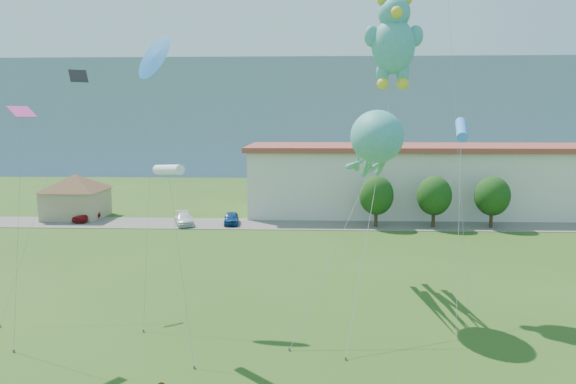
{
  "coord_description": "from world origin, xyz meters",
  "views": [
    {
      "loc": [
        2.8,
        -19.56,
        11.24
      ],
      "look_at": [
        1.72,
        8.0,
        7.36
      ],
      "focal_mm": 32.0,
      "sensor_mm": 36.0,
      "label": 1
    }
  ],
  "objects_px": {
    "parked_car_red": "(86,215)",
    "parked_car_blue": "(231,218)",
    "pavilion": "(76,192)",
    "parked_car_white": "(184,219)",
    "warehouse": "(497,178)",
    "teddy_bear_kite": "(394,39)",
    "octopus_kite": "(374,147)"
  },
  "relations": [
    {
      "from": "parked_car_red",
      "to": "teddy_bear_kite",
      "type": "xyz_separation_m",
      "value": [
        30.1,
        -21.59,
        15.62
      ]
    },
    {
      "from": "parked_car_red",
      "to": "octopus_kite",
      "type": "xyz_separation_m",
      "value": [
        28.69,
        -24.27,
        8.94
      ]
    },
    {
      "from": "parked_car_white",
      "to": "warehouse",
      "type": "bearing_deg",
      "value": -3.47
    },
    {
      "from": "parked_car_white",
      "to": "octopus_kite",
      "type": "height_order",
      "value": "octopus_kite"
    },
    {
      "from": "pavilion",
      "to": "parked_car_blue",
      "type": "height_order",
      "value": "pavilion"
    },
    {
      "from": "parked_car_red",
      "to": "octopus_kite",
      "type": "bearing_deg",
      "value": -28.22
    },
    {
      "from": "parked_car_red",
      "to": "parked_car_white",
      "type": "relative_size",
      "value": 0.85
    },
    {
      "from": "pavilion",
      "to": "parked_car_red",
      "type": "distance_m",
      "value": 3.84
    },
    {
      "from": "warehouse",
      "to": "parked_car_white",
      "type": "height_order",
      "value": "warehouse"
    },
    {
      "from": "parked_car_blue",
      "to": "octopus_kite",
      "type": "distance_m",
      "value": 27.74
    },
    {
      "from": "warehouse",
      "to": "teddy_bear_kite",
      "type": "height_order",
      "value": "teddy_bear_kite"
    },
    {
      "from": "warehouse",
      "to": "parked_car_red",
      "type": "distance_m",
      "value": 48.75
    },
    {
      "from": "parked_car_blue",
      "to": "teddy_bear_kite",
      "type": "distance_m",
      "value": 29.2
    },
    {
      "from": "octopus_kite",
      "to": "warehouse",
      "type": "bearing_deg",
      "value": 59.39
    },
    {
      "from": "octopus_kite",
      "to": "teddy_bear_kite",
      "type": "distance_m",
      "value": 7.34
    },
    {
      "from": "pavilion",
      "to": "parked_car_red",
      "type": "bearing_deg",
      "value": -47.11
    },
    {
      "from": "warehouse",
      "to": "octopus_kite",
      "type": "bearing_deg",
      "value": -120.61
    },
    {
      "from": "parked_car_red",
      "to": "parked_car_blue",
      "type": "relative_size",
      "value": 0.98
    },
    {
      "from": "octopus_kite",
      "to": "parked_car_red",
      "type": "bearing_deg",
      "value": 139.77
    },
    {
      "from": "parked_car_red",
      "to": "parked_car_blue",
      "type": "bearing_deg",
      "value": 8.41
    },
    {
      "from": "octopus_kite",
      "to": "teddy_bear_kite",
      "type": "relative_size",
      "value": 0.66
    },
    {
      "from": "pavilion",
      "to": "parked_car_white",
      "type": "relative_size",
      "value": 2.12
    },
    {
      "from": "parked_car_white",
      "to": "teddy_bear_kite",
      "type": "height_order",
      "value": "teddy_bear_kite"
    },
    {
      "from": "pavilion",
      "to": "warehouse",
      "type": "height_order",
      "value": "warehouse"
    },
    {
      "from": "parked_car_white",
      "to": "parked_car_blue",
      "type": "relative_size",
      "value": 1.15
    },
    {
      "from": "pavilion",
      "to": "parked_car_blue",
      "type": "bearing_deg",
      "value": -10.0
    },
    {
      "from": "pavilion",
      "to": "parked_car_white",
      "type": "distance_m",
      "value": 14.21
    },
    {
      "from": "parked_car_red",
      "to": "parked_car_blue",
      "type": "distance_m",
      "value": 16.48
    },
    {
      "from": "parked_car_blue",
      "to": "pavilion",
      "type": "bearing_deg",
      "value": 163.94
    },
    {
      "from": "parked_car_blue",
      "to": "teddy_bear_kite",
      "type": "height_order",
      "value": "teddy_bear_kite"
    },
    {
      "from": "teddy_bear_kite",
      "to": "parked_car_blue",
      "type": "bearing_deg",
      "value": 123.59
    },
    {
      "from": "parked_car_white",
      "to": "octopus_kite",
      "type": "bearing_deg",
      "value": -71.22
    }
  ]
}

